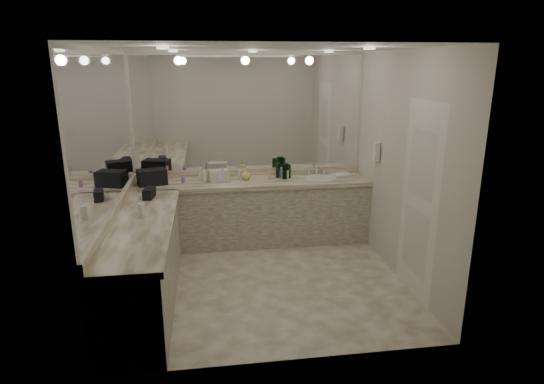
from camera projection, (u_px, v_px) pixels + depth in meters
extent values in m
plane|color=beige|center=(264.00, 280.00, 5.32)|extent=(3.20, 3.20, 0.00)
plane|color=white|center=(263.00, 48.00, 4.60)|extent=(3.20, 3.20, 0.00)
cube|color=beige|center=(250.00, 148.00, 6.39)|extent=(3.20, 0.02, 2.60)
cube|color=beige|center=(111.00, 178.00, 4.74)|extent=(0.02, 3.00, 2.60)
cube|color=beige|center=(402.00, 168.00, 5.18)|extent=(0.02, 3.00, 2.60)
cube|color=beige|center=(253.00, 214.00, 6.35)|extent=(3.20, 0.60, 0.84)
cube|color=beige|center=(252.00, 183.00, 6.21)|extent=(3.20, 0.64, 0.06)
cube|color=beige|center=(144.00, 265.00, 4.74)|extent=(0.60, 2.40, 0.84)
cube|color=beige|center=(142.00, 225.00, 4.62)|extent=(0.64, 2.42, 0.06)
cube|color=beige|center=(250.00, 172.00, 6.47)|extent=(3.20, 0.04, 0.10)
cube|color=beige|center=(117.00, 209.00, 4.84)|extent=(0.04, 3.00, 0.10)
cube|color=white|center=(249.00, 114.00, 6.25)|extent=(3.12, 0.01, 1.55)
cube|color=white|center=(108.00, 132.00, 4.61)|extent=(0.01, 2.92, 1.55)
cylinder|color=white|center=(320.00, 178.00, 6.35)|extent=(0.44, 0.44, 0.03)
cube|color=silver|center=(317.00, 170.00, 6.53)|extent=(0.24, 0.16, 0.14)
cube|color=white|center=(376.00, 152.00, 5.83)|extent=(0.06, 0.10, 0.24)
cube|color=white|center=(419.00, 201.00, 4.78)|extent=(0.02, 0.82, 2.10)
cube|color=black|center=(152.00, 177.00, 5.98)|extent=(0.42, 0.33, 0.21)
cube|color=black|center=(149.00, 193.00, 5.39)|extent=(0.14, 0.24, 0.12)
cube|color=beige|center=(219.00, 175.00, 6.17)|extent=(0.29, 0.21, 0.15)
cube|color=white|center=(342.00, 175.00, 6.43)|extent=(0.25, 0.19, 0.04)
cylinder|color=white|center=(141.00, 210.00, 4.72)|extent=(0.07, 0.07, 0.16)
imported|color=silver|center=(205.00, 174.00, 6.11)|extent=(0.09, 0.09, 0.21)
imported|color=silver|center=(223.00, 174.00, 6.12)|extent=(0.12, 0.12, 0.20)
imported|color=#D9CA76|center=(246.00, 174.00, 6.22)|extent=(0.15, 0.15, 0.17)
cylinder|color=#0F451B|center=(289.00, 171.00, 6.32)|extent=(0.07, 0.07, 0.19)
cylinder|color=#0F451B|center=(278.00, 170.00, 6.35)|extent=(0.06, 0.06, 0.20)
cylinder|color=#0F451B|center=(286.00, 171.00, 6.32)|extent=(0.07, 0.07, 0.21)
cylinder|color=#0F451B|center=(285.00, 172.00, 6.27)|extent=(0.07, 0.07, 0.20)
cylinder|color=#E0B28C|center=(270.00, 177.00, 6.27)|extent=(0.06, 0.06, 0.06)
cylinder|color=#9966B2|center=(183.00, 180.00, 6.08)|extent=(0.05, 0.05, 0.08)
cylinder|color=#F2D84C|center=(158.00, 181.00, 5.98)|extent=(0.04, 0.04, 0.11)
cylinder|color=white|center=(287.00, 175.00, 6.29)|extent=(0.04, 0.04, 0.12)
cylinder|color=#9966B2|center=(279.00, 174.00, 6.37)|extent=(0.05, 0.05, 0.10)
cylinder|color=white|center=(239.00, 174.00, 6.25)|extent=(0.04, 0.04, 0.14)
cylinder|color=white|center=(201.00, 177.00, 6.22)|extent=(0.05, 0.05, 0.09)
cylinder|color=#E57F66|center=(165.00, 176.00, 6.15)|extent=(0.04, 0.04, 0.14)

